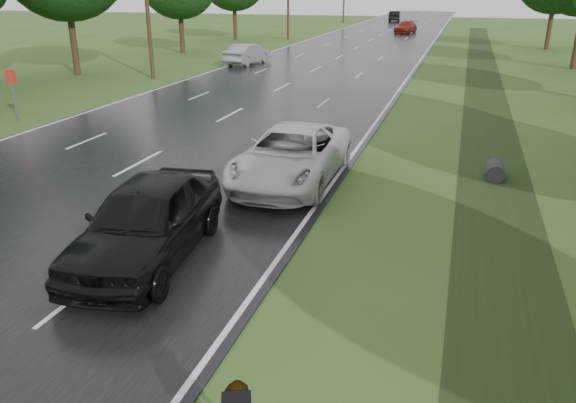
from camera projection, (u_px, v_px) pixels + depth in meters
The scene contains 11 objects.
road at pixel (351, 51), 52.05m from camera, with size 14.00×180.00×0.04m, color black.
edge_stripe_east at pixel (425, 53), 50.18m from camera, with size 0.12×180.00×0.01m, color silver.
edge_stripe_west at pixel (282, 48), 53.90m from camera, with size 0.12×180.00×0.01m, color silver.
center_line at pixel (351, 51), 52.04m from camera, with size 0.12×180.00×0.01m, color silver.
drainage_ditch at pixel (488, 119), 25.43m from camera, with size 2.20×120.00×0.56m.
road_sign at pixel (12, 85), 24.39m from camera, with size 0.50×0.06×2.30m.
white_pickup at pixel (291, 155), 17.01m from camera, with size 2.74×5.94×1.65m, color silver.
dark_sedan at pixel (147, 220), 12.13m from camera, with size 2.12×5.26×1.79m, color black.
silver_sedan at pixel (247, 54), 42.83m from camera, with size 1.63×4.69×1.54m, color gray.
far_car_red at pixel (406, 27), 71.20m from camera, with size 2.01×4.93×1.43m, color maroon.
far_car_dark at pixel (395, 16), 94.42m from camera, with size 1.76×5.05×1.66m, color black.
Camera 1 is at (10.24, -7.94, 5.68)m, focal length 35.00 mm.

